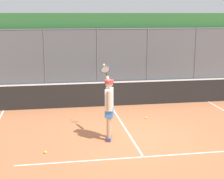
{
  "coord_description": "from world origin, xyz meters",
  "views": [
    {
      "loc": [
        2.12,
        9.35,
        3.51
      ],
      "look_at": [
        0.26,
        -1.77,
        1.05
      ],
      "focal_mm": 55.78,
      "sensor_mm": 36.0,
      "label": 1
    }
  ],
  "objects": [
    {
      "name": "fence_backdrop",
      "position": [
        0.0,
        -8.41,
        1.76
      ],
      "size": [
        18.48,
        1.37,
        3.55
      ],
      "color": "#565B60",
      "rests_on": "ground"
    },
    {
      "name": "tennis_ball_by_sideline",
      "position": [
        -0.92,
        -1.71,
        0.03
      ],
      "size": [
        0.07,
        0.07,
        0.07
      ],
      "primitive_type": "sphere",
      "color": "#CCDB33",
      "rests_on": "ground"
    },
    {
      "name": "ground_plane",
      "position": [
        0.0,
        0.0,
        0.0
      ],
      "size": [
        60.0,
        60.0,
        0.0
      ],
      "primitive_type": "plane",
      "color": "#B76B42"
    },
    {
      "name": "court_line_markings",
      "position": [
        0.0,
        1.77,
        0.0
      ],
      "size": [
        8.12,
        9.16,
        0.01
      ],
      "color": "white",
      "rests_on": "ground"
    },
    {
      "name": "tennis_net",
      "position": [
        0.0,
        -3.58,
        0.49
      ],
      "size": [
        10.44,
        0.09,
        1.07
      ],
      "color": "#2D2D2D",
      "rests_on": "ground"
    },
    {
      "name": "tennis_player",
      "position": [
        0.64,
        0.01,
        1.02
      ],
      "size": [
        0.34,
        1.44,
        2.02
      ],
      "rotation": [
        0.0,
        0.0,
        -1.8
      ],
      "color": "navy",
      "rests_on": "ground"
    },
    {
      "name": "tennis_ball_mid_court",
      "position": [
        2.43,
        0.81,
        0.03
      ],
      "size": [
        0.07,
        0.07,
        0.07
      ],
      "primitive_type": "sphere",
      "color": "#D6E042",
      "rests_on": "ground"
    }
  ]
}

